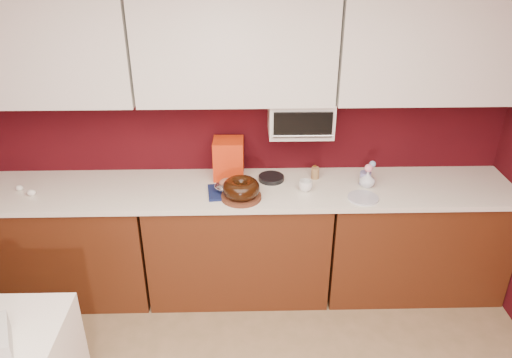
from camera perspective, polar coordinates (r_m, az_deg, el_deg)
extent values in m
cube|color=#3E080D|center=(3.72, -2.16, 6.04)|extent=(4.00, 0.02, 2.50)
cube|color=#522510|center=(4.07, -21.25, -6.98)|extent=(1.31, 0.58, 0.86)
cube|color=#522510|center=(3.83, -1.99, -7.20)|extent=(1.31, 0.58, 0.86)
cube|color=#522510|center=(4.04, 17.44, -6.61)|extent=(1.31, 0.58, 0.86)
cube|color=white|center=(3.59, -2.10, -1.27)|extent=(4.00, 0.62, 0.04)
cube|color=white|center=(3.66, -24.36, 13.18)|extent=(1.31, 0.33, 0.70)
cube|color=white|center=(3.38, -2.37, 14.52)|extent=(1.31, 0.33, 0.70)
cube|color=white|center=(3.62, 19.94, 13.81)|extent=(1.31, 0.33, 0.70)
cube|color=white|center=(3.56, 5.10, 7.11)|extent=(0.45, 0.30, 0.25)
cube|color=black|center=(3.41, 5.38, 6.18)|extent=(0.40, 0.02, 0.18)
cylinder|color=silver|center=(3.42, 5.36, 4.92)|extent=(0.42, 0.02, 0.02)
cylinder|color=#5C2D1B|center=(3.44, -1.70, -2.05)|extent=(0.35, 0.35, 0.03)
torus|color=black|center=(3.41, -1.71, -1.06)|extent=(0.30, 0.30, 0.10)
cube|color=#131C49|center=(3.51, -3.32, -1.46)|extent=(0.29, 0.25, 0.02)
ellipsoid|color=silver|center=(3.49, -3.34, -0.82)|extent=(0.18, 0.15, 0.07)
ellipsoid|color=#9F5F49|center=(3.48, -3.35, -0.45)|extent=(0.13, 0.12, 0.07)
cube|color=red|center=(3.67, -3.16, 2.34)|extent=(0.22, 0.20, 0.30)
cylinder|color=black|center=(3.68, 1.76, 0.11)|extent=(0.23, 0.23, 0.03)
imported|color=white|center=(3.54, 5.69, -0.65)|extent=(0.11, 0.11, 0.09)
cylinder|color=#1B1E99|center=(3.70, 12.38, 0.11)|extent=(0.10, 0.10, 0.10)
imported|color=silver|center=(3.65, 12.63, 0.09)|extent=(0.09, 0.09, 0.13)
sphere|color=pink|center=(3.62, 12.75, 1.23)|extent=(0.06, 0.06, 0.06)
sphere|color=#7F9CCC|center=(3.63, 13.18, 1.68)|extent=(0.05, 0.05, 0.05)
cylinder|color=silver|center=(3.52, 12.15, -2.12)|extent=(0.27, 0.27, 0.01)
cylinder|color=brown|center=(3.74, 6.69, 0.87)|extent=(0.03, 0.03, 0.09)
cylinder|color=olive|center=(3.72, 6.78, 0.68)|extent=(0.08, 0.08, 0.09)
ellipsoid|color=white|center=(3.80, -24.29, -1.44)|extent=(0.07, 0.05, 0.05)
ellipsoid|color=white|center=(3.91, -25.42, -0.92)|extent=(0.06, 0.05, 0.04)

